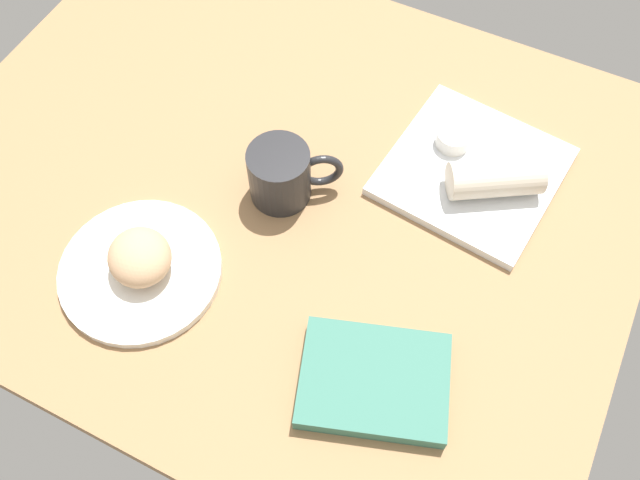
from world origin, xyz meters
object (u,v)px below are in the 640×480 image
at_px(scone_pastry, 140,257).
at_px(square_plate, 472,171).
at_px(sauce_cup, 453,138).
at_px(book_stack, 374,381).
at_px(round_plate, 141,270).
at_px(breakfast_wrap, 495,178).
at_px(coffee_mug, 282,174).

distance_m(scone_pastry, square_plate, 0.52).
bearing_deg(sauce_cup, book_stack, -83.42).
xyz_separation_m(round_plate, breakfast_wrap, (0.40, 0.35, 0.04)).
bearing_deg(sauce_cup, round_plate, -128.27).
xyz_separation_m(round_plate, coffee_mug, (0.12, 0.21, 0.04)).
relative_size(book_stack, coffee_mug, 1.75).
relative_size(breakfast_wrap, book_stack, 0.61).
bearing_deg(breakfast_wrap, coffee_mug, -96.04).
height_order(scone_pastry, breakfast_wrap, breakfast_wrap).
distance_m(sauce_cup, breakfast_wrap, 0.10).
height_order(scone_pastry, coffee_mug, coffee_mug).
xyz_separation_m(scone_pastry, square_plate, (0.36, 0.37, -0.03)).
xyz_separation_m(sauce_cup, coffee_mug, (-0.20, -0.19, 0.02)).
bearing_deg(book_stack, round_plate, 179.48).
bearing_deg(scone_pastry, book_stack, -1.32).
height_order(sauce_cup, breakfast_wrap, breakfast_wrap).
bearing_deg(scone_pastry, sauce_cup, 51.81).
distance_m(breakfast_wrap, book_stack, 0.36).
bearing_deg(sauce_cup, square_plate, -33.32).
distance_m(round_plate, square_plate, 0.52).
bearing_deg(scone_pastry, coffee_mug, 61.63).
xyz_separation_m(scone_pastry, sauce_cup, (0.31, 0.40, -0.01)).
distance_m(scone_pastry, breakfast_wrap, 0.53).
height_order(square_plate, coffee_mug, coffee_mug).
xyz_separation_m(breakfast_wrap, book_stack, (-0.04, -0.35, -0.03)).
distance_m(round_plate, scone_pastry, 0.04).
distance_m(sauce_cup, book_stack, 0.41).
bearing_deg(sauce_cup, breakfast_wrap, -33.32).
xyz_separation_m(square_plate, book_stack, (0.00, -0.38, 0.01)).
height_order(breakfast_wrap, coffee_mug, coffee_mug).
relative_size(sauce_cup, breakfast_wrap, 0.39).
xyz_separation_m(scone_pastry, coffee_mug, (0.11, 0.21, 0.01)).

